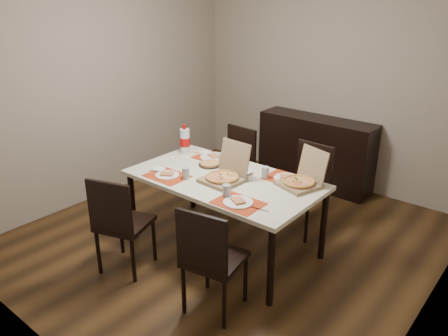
{
  "coord_description": "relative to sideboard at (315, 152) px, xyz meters",
  "views": [
    {
      "loc": [
        2.47,
        -3.09,
        2.37
      ],
      "look_at": [
        0.08,
        -0.18,
        0.85
      ],
      "focal_mm": 35.0,
      "sensor_mm": 36.0,
      "label": 1
    }
  ],
  "objects": [
    {
      "name": "ground",
      "position": [
        0.0,
        -1.78,
        -0.46
      ],
      "size": [
        3.8,
        4.0,
        0.02
      ],
      "primitive_type": "cube",
      "color": "#422B14",
      "rests_on": "ground"
    },
    {
      "name": "room_walls",
      "position": [
        0.0,
        -1.35,
        1.28
      ],
      "size": [
        3.84,
        4.02,
        2.62
      ],
      "color": "gray",
      "rests_on": "ground"
    },
    {
      "name": "sideboard",
      "position": [
        0.0,
        0.0,
        0.0
      ],
      "size": [
        1.5,
        0.4,
        0.9
      ],
      "primitive_type": "cube",
      "color": "black",
      "rests_on": "ground"
    },
    {
      "name": "dining_table",
      "position": [
        0.08,
        -1.96,
        0.23
      ],
      "size": [
        1.8,
        1.0,
        0.75
      ],
      "color": "beige",
      "rests_on": "ground"
    },
    {
      "name": "chair_near_left",
      "position": [
        -0.37,
        -2.85,
        0.06
      ],
      "size": [
        0.53,
        0.53,
        0.93
      ],
      "color": "black",
      "rests_on": "ground"
    },
    {
      "name": "chair_near_right",
      "position": [
        0.61,
        -2.77,
        0.06
      ],
      "size": [
        0.49,
        0.49,
        0.93
      ],
      "color": "black",
      "rests_on": "ground"
    },
    {
      "name": "chair_far_left",
      "position": [
        -0.44,
        -1.13,
        0.06
      ],
      "size": [
        0.44,
        0.44,
        0.93
      ],
      "color": "black",
      "rests_on": "ground"
    },
    {
      "name": "chair_far_right",
      "position": [
        0.5,
        -1.11,
        0.06
      ],
      "size": [
        0.44,
        0.44,
        0.93
      ],
      "color": "black",
      "rests_on": "ground"
    },
    {
      "name": "setting_near_left",
      "position": [
        -0.34,
        -2.25,
        0.32
      ],
      "size": [
        0.46,
        0.3,
        0.11
      ],
      "color": "#B92D0C",
      "rests_on": "dining_table"
    },
    {
      "name": "setting_near_right",
      "position": [
        0.47,
        -2.29,
        0.32
      ],
      "size": [
        0.48,
        0.3,
        0.11
      ],
      "color": "#B92D0C",
      "rests_on": "dining_table"
    },
    {
      "name": "setting_far_left",
      "position": [
        -0.32,
        -1.63,
        0.32
      ],
      "size": [
        0.48,
        0.3,
        0.11
      ],
      "color": "#B92D0C",
      "rests_on": "dining_table"
    },
    {
      "name": "setting_far_right",
      "position": [
        0.5,
        -1.64,
        0.32
      ],
      "size": [
        0.48,
        0.3,
        0.11
      ],
      "color": "#B92D0C",
      "rests_on": "dining_table"
    },
    {
      "name": "napkin_loose",
      "position": [
        0.19,
        -2.01,
        0.31
      ],
      "size": [
        0.16,
        0.16,
        0.02
      ],
      "primitive_type": "cube",
      "rotation": [
        0.0,
        0.0,
        1.04
      ],
      "color": "white",
      "rests_on": "dining_table"
    },
    {
      "name": "pizza_box_center",
      "position": [
        0.13,
        -2.01,
        0.36
      ],
      "size": [
        0.37,
        0.4,
        0.34
      ],
      "color": "#7F6849",
      "rests_on": "dining_table"
    },
    {
      "name": "pizza_box_right",
      "position": [
        0.73,
        -1.65,
        0.35
      ],
      "size": [
        0.42,
        0.44,
        0.32
      ],
      "color": "#7F6849",
      "rests_on": "dining_table"
    },
    {
      "name": "faina_plate",
      "position": [
        -0.23,
        -1.81,
        0.31
      ],
      "size": [
        0.23,
        0.23,
        0.03
      ],
      "color": "black",
      "rests_on": "dining_table"
    },
    {
      "name": "dip_bowl",
      "position": [
        0.18,
        -1.75,
        0.32
      ],
      "size": [
        0.14,
        0.14,
        0.03
      ],
      "primitive_type": "imported",
      "rotation": [
        0.0,
        0.0,
        0.15
      ],
      "color": "white",
      "rests_on": "dining_table"
    },
    {
      "name": "soda_bottle",
      "position": [
        -0.68,
        -1.7,
        0.44
      ],
      "size": [
        0.11,
        0.11,
        0.32
      ],
      "color": "silver",
      "rests_on": "dining_table"
    }
  ]
}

